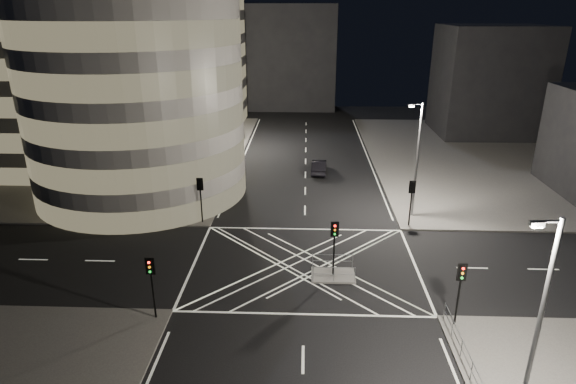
{
  "coord_description": "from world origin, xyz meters",
  "views": [
    {
      "loc": [
        -0.01,
        -30.55,
        17.4
      ],
      "look_at": [
        -1.44,
        6.83,
        3.0
      ],
      "focal_mm": 30.0,
      "sensor_mm": 36.0,
      "label": 1
    }
  ],
  "objects_px": {
    "traffic_signal_nl": "(151,277)",
    "traffic_signal_island": "(334,238)",
    "sedan": "(319,166)",
    "street_lamp_left_far": "(232,107)",
    "street_lamp_right_far": "(417,157)",
    "central_island": "(333,275)",
    "street_lamp_left_near": "(203,145)",
    "street_lamp_right_near": "(538,322)",
    "traffic_signal_fl": "(200,192)",
    "traffic_signal_fr": "(412,195)",
    "traffic_signal_nr": "(460,283)"
  },
  "relations": [
    {
      "from": "street_lamp_left_near",
      "to": "sedan",
      "type": "height_order",
      "value": "street_lamp_left_near"
    },
    {
      "from": "street_lamp_right_far",
      "to": "street_lamp_right_near",
      "type": "xyz_separation_m",
      "value": [
        0.0,
        -23.0,
        0.0
      ]
    },
    {
      "from": "traffic_signal_nl",
      "to": "street_lamp_right_far",
      "type": "relative_size",
      "value": 0.4
    },
    {
      "from": "traffic_signal_nl",
      "to": "street_lamp_left_far",
      "type": "distance_m",
      "value": 36.9
    },
    {
      "from": "traffic_signal_nl",
      "to": "traffic_signal_nr",
      "type": "xyz_separation_m",
      "value": [
        17.6,
        0.0,
        0.0
      ]
    },
    {
      "from": "traffic_signal_fr",
      "to": "street_lamp_left_far",
      "type": "relative_size",
      "value": 0.4
    },
    {
      "from": "traffic_signal_fr",
      "to": "traffic_signal_nr",
      "type": "height_order",
      "value": "same"
    },
    {
      "from": "traffic_signal_fr",
      "to": "street_lamp_right_far",
      "type": "xyz_separation_m",
      "value": [
        0.64,
        2.2,
        2.63
      ]
    },
    {
      "from": "traffic_signal_nr",
      "to": "sedan",
      "type": "relative_size",
      "value": 0.88
    },
    {
      "from": "street_lamp_left_near",
      "to": "street_lamp_left_far",
      "type": "xyz_separation_m",
      "value": [
        0.0,
        18.0,
        0.0
      ]
    },
    {
      "from": "traffic_signal_fl",
      "to": "traffic_signal_island",
      "type": "relative_size",
      "value": 1.0
    },
    {
      "from": "street_lamp_right_near",
      "to": "traffic_signal_fl",
      "type": "bearing_deg",
      "value": 131.24
    },
    {
      "from": "traffic_signal_fl",
      "to": "street_lamp_left_far",
      "type": "relative_size",
      "value": 0.4
    },
    {
      "from": "sedan",
      "to": "street_lamp_right_far",
      "type": "bearing_deg",
      "value": 127.19
    },
    {
      "from": "traffic_signal_fl",
      "to": "street_lamp_left_near",
      "type": "relative_size",
      "value": 0.4
    },
    {
      "from": "street_lamp_left_near",
      "to": "street_lamp_left_far",
      "type": "height_order",
      "value": "same"
    },
    {
      "from": "sedan",
      "to": "central_island",
      "type": "bearing_deg",
      "value": 94.46
    },
    {
      "from": "central_island",
      "to": "sedan",
      "type": "distance_m",
      "value": 22.27
    },
    {
      "from": "traffic_signal_fl",
      "to": "traffic_signal_nl",
      "type": "height_order",
      "value": "same"
    },
    {
      "from": "street_lamp_left_near",
      "to": "street_lamp_right_near",
      "type": "relative_size",
      "value": 1.0
    },
    {
      "from": "traffic_signal_nl",
      "to": "traffic_signal_island",
      "type": "relative_size",
      "value": 1.0
    },
    {
      "from": "traffic_signal_nl",
      "to": "traffic_signal_island",
      "type": "xyz_separation_m",
      "value": [
        10.8,
        5.3,
        0.0
      ]
    },
    {
      "from": "traffic_signal_nr",
      "to": "traffic_signal_nl",
      "type": "bearing_deg",
      "value": 180.0
    },
    {
      "from": "traffic_signal_nr",
      "to": "street_lamp_left_near",
      "type": "bearing_deg",
      "value": 134.13
    },
    {
      "from": "sedan",
      "to": "traffic_signal_fl",
      "type": "bearing_deg",
      "value": 56.74
    },
    {
      "from": "traffic_signal_nl",
      "to": "traffic_signal_island",
      "type": "bearing_deg",
      "value": 26.14
    },
    {
      "from": "central_island",
      "to": "sedan",
      "type": "relative_size",
      "value": 0.66
    },
    {
      "from": "traffic_signal_island",
      "to": "sedan",
      "type": "bearing_deg",
      "value": 91.29
    },
    {
      "from": "street_lamp_right_far",
      "to": "central_island",
      "type": "bearing_deg",
      "value": -125.3
    },
    {
      "from": "street_lamp_left_far",
      "to": "street_lamp_right_near",
      "type": "distance_m",
      "value": 47.88
    },
    {
      "from": "street_lamp_right_near",
      "to": "sedan",
      "type": "relative_size",
      "value": 2.2
    },
    {
      "from": "street_lamp_left_far",
      "to": "street_lamp_right_near",
      "type": "xyz_separation_m",
      "value": [
        18.87,
        -44.0,
        0.0
      ]
    },
    {
      "from": "street_lamp_right_far",
      "to": "sedan",
      "type": "xyz_separation_m",
      "value": [
        -7.94,
        11.76,
        -4.79
      ]
    },
    {
      "from": "central_island",
      "to": "traffic_signal_nr",
      "type": "bearing_deg",
      "value": -37.93
    },
    {
      "from": "traffic_signal_nl",
      "to": "street_lamp_right_far",
      "type": "xyz_separation_m",
      "value": [
        18.24,
        15.8,
        2.63
      ]
    },
    {
      "from": "street_lamp_left_near",
      "to": "central_island",
      "type": "bearing_deg",
      "value": -49.73
    },
    {
      "from": "sedan",
      "to": "traffic_signal_island",
      "type": "bearing_deg",
      "value": 94.46
    },
    {
      "from": "street_lamp_right_far",
      "to": "traffic_signal_island",
      "type": "bearing_deg",
      "value": -125.3
    },
    {
      "from": "central_island",
      "to": "street_lamp_left_near",
      "type": "height_order",
      "value": "street_lamp_left_near"
    },
    {
      "from": "traffic_signal_island",
      "to": "street_lamp_right_near",
      "type": "distance_m",
      "value": 14.78
    },
    {
      "from": "street_lamp_left_far",
      "to": "traffic_signal_fl",
      "type": "bearing_deg",
      "value": -88.43
    },
    {
      "from": "street_lamp_right_far",
      "to": "street_lamp_left_far",
      "type": "bearing_deg",
      "value": 131.94
    },
    {
      "from": "traffic_signal_nl",
      "to": "traffic_signal_island",
      "type": "distance_m",
      "value": 12.03
    },
    {
      "from": "traffic_signal_fr",
      "to": "street_lamp_left_near",
      "type": "height_order",
      "value": "street_lamp_left_near"
    },
    {
      "from": "street_lamp_right_near",
      "to": "street_lamp_right_far",
      "type": "bearing_deg",
      "value": 90.0
    },
    {
      "from": "street_lamp_left_near",
      "to": "sedan",
      "type": "distance_m",
      "value": 14.81
    },
    {
      "from": "traffic_signal_nr",
      "to": "traffic_signal_island",
      "type": "distance_m",
      "value": 8.62
    },
    {
      "from": "street_lamp_left_far",
      "to": "central_island",
      "type": "bearing_deg",
      "value": -70.05
    },
    {
      "from": "traffic_signal_nl",
      "to": "traffic_signal_fr",
      "type": "distance_m",
      "value": 22.24
    },
    {
      "from": "central_island",
      "to": "traffic_signal_nr",
      "type": "relative_size",
      "value": 0.75
    }
  ]
}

